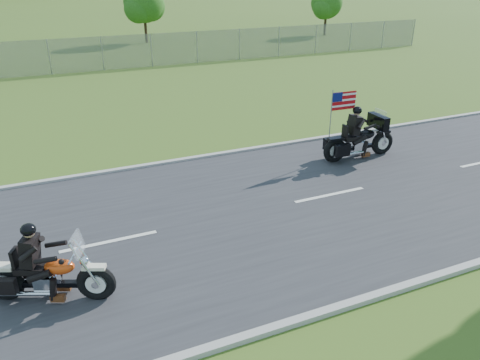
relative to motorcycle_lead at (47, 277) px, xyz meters
name	(u,v)px	position (x,y,z in m)	size (l,w,h in m)	color
ground	(192,226)	(3.35, 1.58, -0.53)	(420.00, 420.00, 0.00)	#395219
road	(192,225)	(3.35, 1.58, -0.51)	(120.00, 8.00, 0.04)	#28282B
curb_north	(152,165)	(3.35, 5.63, -0.48)	(120.00, 0.18, 0.12)	#9E9B93
curb_south	(266,331)	(3.35, -2.47, -0.48)	(120.00, 0.18, 0.12)	#9E9B93
tree_fence_near	(144,4)	(9.39, 31.62, 2.44)	(3.52, 3.28, 4.75)	#382316
tree_fence_far	(327,4)	(25.39, 29.61, 2.11)	(3.08, 2.87, 4.20)	#382316
motorcycle_lead	(47,277)	(0.00, 0.00, 0.00)	(2.35, 1.25, 1.67)	black
motorcycle_follow	(359,141)	(9.77, 3.59, 0.08)	(2.68, 0.88, 2.23)	black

